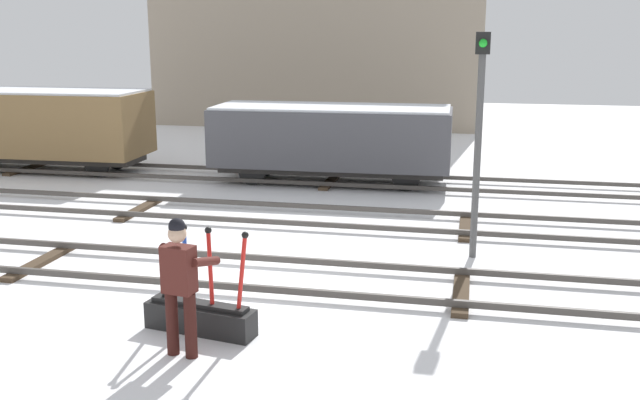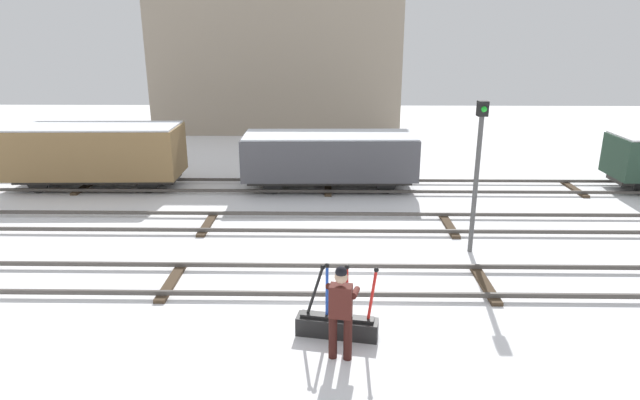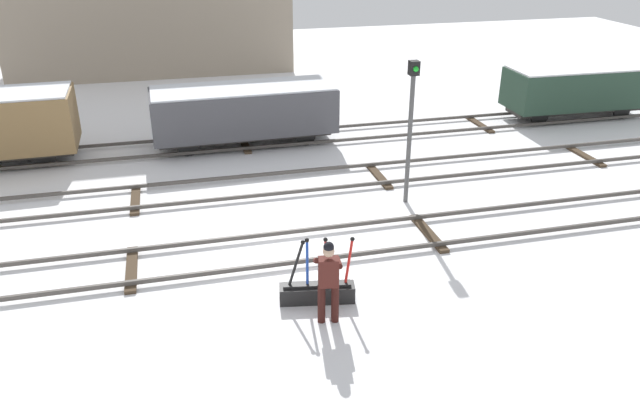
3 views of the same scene
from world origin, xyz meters
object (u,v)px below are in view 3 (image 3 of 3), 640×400
at_px(signal_post, 411,119).
at_px(freight_car_mid_siding, 244,111).
at_px(switch_lever_frame, 317,290).
at_px(rail_worker, 328,277).
at_px(freight_car_back_track, 577,88).

xyz_separation_m(signal_post, freight_car_mid_siding, (-3.64, 5.67, -1.18)).
bearing_deg(switch_lever_frame, freight_car_mid_siding, 100.91).
xyz_separation_m(switch_lever_frame, rail_worker, (0.04, -0.70, 0.73)).
distance_m(switch_lever_frame, freight_car_mid_siding, 9.78).
height_order(freight_car_mid_siding, freight_car_back_track, freight_car_mid_siding).
bearing_deg(switch_lever_frame, freight_car_back_track, 47.85).
bearing_deg(freight_car_back_track, rail_worker, -138.98).
bearing_deg(freight_car_mid_siding, freight_car_back_track, -1.32).
height_order(switch_lever_frame, signal_post, signal_post).
distance_m(signal_post, freight_car_mid_siding, 6.84).
bearing_deg(switch_lever_frame, signal_post, 59.40).
height_order(rail_worker, freight_car_mid_siding, freight_car_mid_siding).
xyz_separation_m(rail_worker, signal_post, (3.44, 4.76, 1.38)).
height_order(switch_lever_frame, freight_car_back_track, freight_car_back_track).
bearing_deg(freight_car_mid_siding, switch_lever_frame, -90.43).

